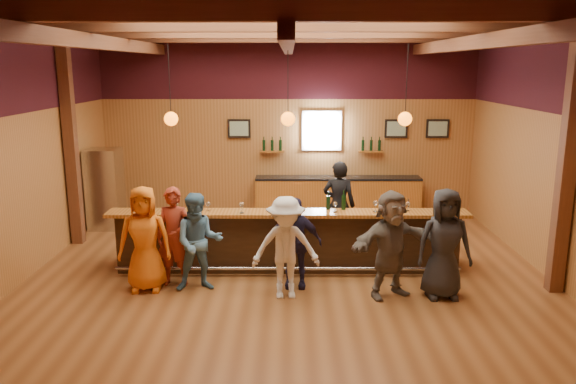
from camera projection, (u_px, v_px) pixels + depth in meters
name	position (u px, v px, depth m)	size (l,w,h in m)	color
room	(288.00, 88.00, 9.52)	(9.04, 9.00, 4.52)	brown
bar_counter	(289.00, 238.00, 10.21)	(6.30, 1.07, 1.11)	black
back_bar_cabinet	(338.00, 196.00, 13.69)	(4.00, 0.52, 0.95)	#914F1A
window	(322.00, 131.00, 13.57)	(0.95, 0.09, 0.95)	silver
framed_pictures	(358.00, 129.00, 13.54)	(5.35, 0.05, 0.45)	black
wine_shelves	(322.00, 149.00, 13.60)	(3.00, 0.18, 0.30)	#914F1A
pendant_lights	(288.00, 118.00, 9.58)	(4.24, 0.24, 1.37)	black
stainless_fridge	(105.00, 189.00, 12.53)	(0.70, 0.70, 1.80)	silver
customer_orange	(145.00, 239.00, 9.04)	(0.84, 0.55, 1.73)	orange
customer_redvest	(174.00, 237.00, 9.25)	(0.61, 0.40, 1.66)	maroon
customer_denim	(199.00, 242.00, 9.04)	(0.79, 0.61, 1.62)	teal
customer_white	(286.00, 248.00, 8.74)	(1.06, 0.61, 1.64)	silver
customer_navy	(294.00, 243.00, 9.18)	(0.89, 0.37, 1.52)	#1E1A35
customer_brown	(391.00, 244.00, 8.78)	(1.60, 0.51, 1.72)	#62594F
customer_dark	(444.00, 244.00, 8.74)	(0.86, 0.56, 1.76)	black
bartender	(339.00, 205.00, 11.12)	(0.65, 0.42, 1.77)	black
ice_bucket	(288.00, 204.00, 9.78)	(0.22, 0.22, 0.24)	olive
bottle_a	(328.00, 202.00, 9.88)	(0.07, 0.07, 0.32)	black
bottle_b	(344.00, 202.00, 9.86)	(0.08, 0.08, 0.35)	black
glass_a	(148.00, 205.00, 9.69)	(0.08, 0.08, 0.17)	silver
glass_b	(177.00, 205.00, 9.74)	(0.07, 0.07, 0.16)	silver
glass_c	(208.00, 204.00, 9.76)	(0.08, 0.08, 0.17)	silver
glass_d	(242.00, 205.00, 9.62)	(0.09, 0.09, 0.20)	silver
glass_e	(277.00, 204.00, 9.72)	(0.09, 0.09, 0.19)	silver
glass_f	(335.00, 205.00, 9.69)	(0.08, 0.08, 0.19)	silver
glass_g	(375.00, 204.00, 9.72)	(0.09, 0.09, 0.20)	silver
glass_h	(408.00, 204.00, 9.78)	(0.07, 0.07, 0.16)	silver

